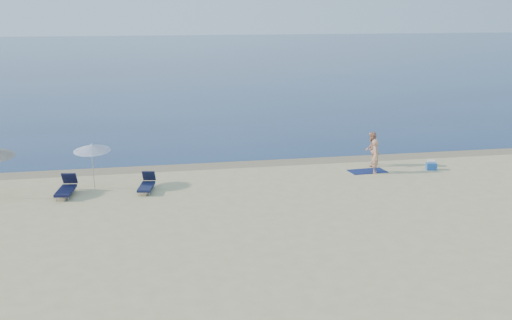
{
  "coord_description": "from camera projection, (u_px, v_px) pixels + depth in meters",
  "views": [
    {
      "loc": [
        -7.76,
        -11.61,
        7.68
      ],
      "look_at": [
        -1.99,
        16.0,
        1.0
      ],
      "focal_mm": 45.0,
      "sensor_mm": 36.0,
      "label": 1
    }
  ],
  "objects": [
    {
      "name": "sea",
      "position": [
        167.0,
        54.0,
        109.62
      ],
      "size": [
        240.0,
        160.0,
        0.01
      ],
      "primitive_type": "cube",
      "color": "#0C224A",
      "rests_on": "ground"
    },
    {
      "name": "wet_sand_strip",
      "position": [
        280.0,
        162.0,
        32.85
      ],
      "size": [
        240.0,
        1.6,
        0.0
      ],
      "primitive_type": "cube",
      "color": "#847254",
      "rests_on": "ground"
    },
    {
      "name": "person_left",
      "position": [
        376.0,
        156.0,
        30.53
      ],
      "size": [
        0.58,
        0.7,
        1.64
      ],
      "primitive_type": "imported",
      "rotation": [
        0.0,
        0.0,
        1.2
      ],
      "color": "tan",
      "rests_on": "ground"
    },
    {
      "name": "person_right",
      "position": [
        372.0,
        149.0,
        31.88
      ],
      "size": [
        0.99,
        1.05,
        1.72
      ],
      "primitive_type": "imported",
      "rotation": [
        0.0,
        0.0,
        -2.11
      ],
      "color": "tan",
      "rests_on": "ground"
    },
    {
      "name": "beach_towel",
      "position": [
        367.0,
        171.0,
        30.99
      ],
      "size": [
        1.83,
        1.11,
        0.03
      ],
      "primitive_type": "cube",
      "rotation": [
        0.0,
        0.0,
        0.07
      ],
      "color": "#0E194A",
      "rests_on": "ground"
    },
    {
      "name": "white_bag",
      "position": [
        431.0,
        163.0,
        31.98
      ],
      "size": [
        0.45,
        0.42,
        0.31
      ],
      "primitive_type": "cube",
      "rotation": [
        0.0,
        0.0,
        -0.4
      ],
      "color": "white",
      "rests_on": "ground"
    },
    {
      "name": "blue_cooler",
      "position": [
        431.0,
        166.0,
        31.25
      ],
      "size": [
        0.54,
        0.43,
        0.34
      ],
      "primitive_type": "cube",
      "rotation": [
        0.0,
        0.0,
        -0.2
      ],
      "color": "#1F53AB",
      "rests_on": "ground"
    },
    {
      "name": "umbrella_near",
      "position": [
        92.0,
        148.0,
        27.71
      ],
      "size": [
        2.01,
        2.03,
        2.1
      ],
      "rotation": [
        0.0,
        0.0,
        -0.29
      ],
      "color": "silver",
      "rests_on": "ground"
    },
    {
      "name": "lounger_left",
      "position": [
        66.0,
        188.0,
        26.97
      ],
      "size": [
        0.87,
        1.94,
        0.83
      ],
      "rotation": [
        0.0,
        0.0,
        -0.14
      ],
      "color": "#131536",
      "rests_on": "ground"
    },
    {
      "name": "lounger_right",
      "position": [
        147.0,
        185.0,
        27.63
      ],
      "size": [
        0.89,
        1.79,
        0.75
      ],
      "rotation": [
        0.0,
        0.0,
        -0.2
      ],
      "color": "#151A3A",
      "rests_on": "ground"
    }
  ]
}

